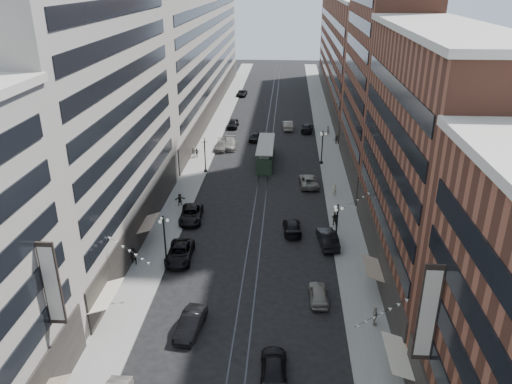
% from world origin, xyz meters
% --- Properties ---
extents(ground, '(220.00, 220.00, 0.00)m').
position_xyz_m(ground, '(0.00, 60.00, 0.00)').
color(ground, black).
rests_on(ground, ground).
extents(sidewalk_west, '(4.00, 180.00, 0.15)m').
position_xyz_m(sidewalk_west, '(-11.00, 70.00, 0.07)').
color(sidewalk_west, gray).
rests_on(sidewalk_west, ground).
extents(sidewalk_east, '(4.00, 180.00, 0.15)m').
position_xyz_m(sidewalk_east, '(11.00, 70.00, 0.07)').
color(sidewalk_east, gray).
rests_on(sidewalk_east, ground).
extents(rail_west, '(0.12, 180.00, 0.02)m').
position_xyz_m(rail_west, '(-0.70, 70.00, 0.01)').
color(rail_west, '#2D2D33').
rests_on(rail_west, ground).
extents(rail_east, '(0.12, 180.00, 0.02)m').
position_xyz_m(rail_east, '(0.70, 70.00, 0.01)').
color(rail_east, '#2D2D33').
rests_on(rail_east, ground).
extents(building_west_mid, '(8.00, 36.00, 28.00)m').
position_xyz_m(building_west_mid, '(-17.00, 33.00, 14.00)').
color(building_west_mid, gray).
rests_on(building_west_mid, ground).
extents(building_west_far, '(8.00, 90.00, 26.00)m').
position_xyz_m(building_west_far, '(-17.00, 96.00, 13.00)').
color(building_west_far, gray).
rests_on(building_west_far, ground).
extents(building_east_mid, '(8.00, 30.00, 24.00)m').
position_xyz_m(building_east_mid, '(17.00, 28.00, 12.00)').
color(building_east_mid, brown).
rests_on(building_east_mid, ground).
extents(building_east_tower, '(8.00, 26.00, 42.00)m').
position_xyz_m(building_east_tower, '(17.00, 56.00, 21.00)').
color(building_east_tower, brown).
rests_on(building_east_tower, ground).
extents(building_east_far, '(8.00, 72.00, 24.00)m').
position_xyz_m(building_east_far, '(17.00, 105.00, 12.00)').
color(building_east_far, brown).
rests_on(building_east_far, ground).
extents(lamppost_sw_far, '(1.03, 1.14, 5.52)m').
position_xyz_m(lamppost_sw_far, '(-9.20, 28.00, 3.10)').
color(lamppost_sw_far, black).
rests_on(lamppost_sw_far, sidewalk_west).
extents(lamppost_sw_mid, '(1.03, 1.14, 5.52)m').
position_xyz_m(lamppost_sw_mid, '(-9.20, 55.00, 3.10)').
color(lamppost_sw_mid, black).
rests_on(lamppost_sw_mid, sidewalk_west).
extents(lamppost_se_far, '(1.03, 1.14, 5.52)m').
position_xyz_m(lamppost_se_far, '(9.20, 32.00, 3.10)').
color(lamppost_se_far, black).
rests_on(lamppost_se_far, sidewalk_east).
extents(lamppost_se_mid, '(1.03, 1.14, 5.52)m').
position_xyz_m(lamppost_se_mid, '(9.20, 60.00, 3.10)').
color(lamppost_se_mid, black).
rests_on(lamppost_se_mid, sidewalk_east).
extents(streetcar, '(2.65, 11.97, 3.31)m').
position_xyz_m(streetcar, '(0.00, 60.18, 1.53)').
color(streetcar, '#243928').
rests_on(streetcar, ground).
extents(car_2, '(2.87, 5.85, 1.60)m').
position_xyz_m(car_2, '(-7.88, 28.82, 0.80)').
color(car_2, black).
rests_on(car_2, ground).
extents(car_4, '(1.88, 4.36, 1.47)m').
position_xyz_m(car_4, '(6.80, 22.24, 0.73)').
color(car_4, gray).
rests_on(car_4, ground).
extents(car_5, '(2.34, 5.13, 1.63)m').
position_xyz_m(car_5, '(-4.50, 17.03, 0.82)').
color(car_5, black).
rests_on(car_5, ground).
extents(car_6, '(2.21, 5.13, 1.47)m').
position_xyz_m(car_6, '(2.86, 12.32, 0.74)').
color(car_6, black).
rests_on(car_6, ground).
extents(pedestrian_2, '(1.03, 0.72, 1.92)m').
position_xyz_m(pedestrian_2, '(-12.50, 27.30, 1.11)').
color(pedestrian_2, black).
rests_on(pedestrian_2, sidewalk_west).
extents(pedestrian_4, '(0.87, 1.20, 1.87)m').
position_xyz_m(pedestrian_4, '(11.54, 18.69, 1.08)').
color(pedestrian_4, '#A09485').
rests_on(pedestrian_4, sidewalk_east).
extents(car_7, '(3.10, 6.00, 1.62)m').
position_xyz_m(car_7, '(-8.40, 38.36, 0.81)').
color(car_7, black).
rests_on(car_7, ground).
extents(car_8, '(2.13, 5.10, 1.47)m').
position_xyz_m(car_8, '(-8.20, 66.29, 0.74)').
color(car_8, '#615D56').
rests_on(car_8, ground).
extents(car_9, '(2.09, 4.95, 1.67)m').
position_xyz_m(car_9, '(-7.54, 80.53, 0.84)').
color(car_9, black).
rests_on(car_9, ground).
extents(car_10, '(2.54, 5.56, 1.77)m').
position_xyz_m(car_10, '(8.40, 33.00, 0.88)').
color(car_10, black).
rests_on(car_10, ground).
extents(car_11, '(3.03, 5.79, 1.56)m').
position_xyz_m(car_11, '(6.80, 50.61, 0.78)').
color(car_11, slate).
rests_on(car_11, ground).
extents(car_12, '(2.65, 5.54, 1.56)m').
position_xyz_m(car_12, '(7.38, 78.61, 0.78)').
color(car_12, black).
rests_on(car_12, ground).
extents(car_13, '(2.30, 4.52, 1.47)m').
position_xyz_m(car_13, '(-2.54, 71.97, 0.74)').
color(car_13, black).
rests_on(car_13, ground).
extents(car_14, '(2.30, 5.40, 1.73)m').
position_xyz_m(car_14, '(3.55, 79.93, 0.86)').
color(car_14, gray).
rests_on(car_14, ground).
extents(pedestrian_5, '(1.55, 1.01, 1.62)m').
position_xyz_m(pedestrian_5, '(-10.68, 42.44, 0.96)').
color(pedestrian_5, black).
rests_on(pedestrian_5, sidewalk_west).
extents(pedestrian_6, '(1.22, 0.78, 1.93)m').
position_xyz_m(pedestrian_6, '(-12.22, 61.43, 1.11)').
color(pedestrian_6, '#A39B87').
rests_on(pedestrian_6, sidewalk_west).
extents(pedestrian_7, '(1.02, 0.86, 1.83)m').
position_xyz_m(pedestrian_7, '(9.60, 37.91, 1.07)').
color(pedestrian_7, black).
rests_on(pedestrian_7, sidewalk_east).
extents(pedestrian_8, '(0.70, 0.52, 1.75)m').
position_xyz_m(pedestrian_8, '(10.25, 47.06, 1.02)').
color(pedestrian_8, beige).
rests_on(pedestrian_8, sidewalk_east).
extents(pedestrian_9, '(1.11, 0.65, 1.61)m').
position_xyz_m(pedestrian_9, '(12.50, 70.58, 0.96)').
color(pedestrian_9, black).
rests_on(pedestrian_9, sidewalk_east).
extents(car_extra_0, '(2.38, 5.20, 1.47)m').
position_xyz_m(car_extra_0, '(4.33, 35.94, 0.74)').
color(car_extra_0, black).
rests_on(car_extra_0, ground).
extents(car_extra_1, '(2.60, 5.23, 1.42)m').
position_xyz_m(car_extra_1, '(-8.40, 109.59, 0.71)').
color(car_extra_1, black).
rests_on(car_extra_1, ground).
extents(car_extra_2, '(2.68, 5.83, 1.65)m').
position_xyz_m(car_extra_2, '(-6.80, 67.34, 0.83)').
color(car_extra_2, gray).
rests_on(car_extra_2, ground).
extents(pedestrian_extra_0, '(0.95, 0.50, 1.57)m').
position_xyz_m(pedestrian_extra_0, '(-11.78, 61.77, 0.93)').
color(pedestrian_extra_0, black).
rests_on(pedestrian_extra_0, sidewalk_west).
extents(pedestrian_extra_1, '(0.90, 0.88, 1.68)m').
position_xyz_m(pedestrian_extra_1, '(11.33, 76.61, 0.99)').
color(pedestrian_extra_1, '#A7998A').
rests_on(pedestrian_extra_1, sidewalk_east).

